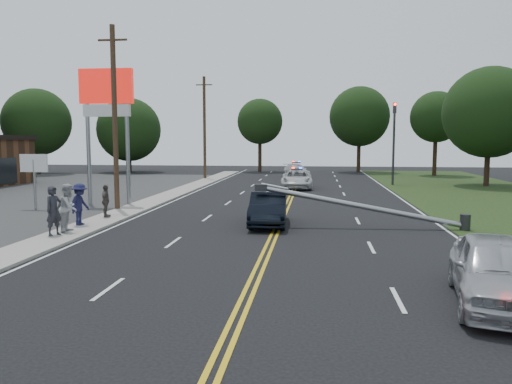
# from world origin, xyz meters

# --- Properties ---
(ground) EXTENTS (120.00, 120.00, 0.00)m
(ground) POSITION_xyz_m (0.00, 0.00, 0.00)
(ground) COLOR black
(ground) RESTS_ON ground
(sidewalk) EXTENTS (1.80, 70.00, 0.12)m
(sidewalk) POSITION_xyz_m (-8.40, 10.00, 0.06)
(sidewalk) COLOR gray
(sidewalk) RESTS_ON ground
(centerline_yellow) EXTENTS (0.36, 80.00, 0.00)m
(centerline_yellow) POSITION_xyz_m (0.00, 10.00, 0.01)
(centerline_yellow) COLOR gold
(centerline_yellow) RESTS_ON ground
(pylon_sign) EXTENTS (3.20, 0.35, 8.00)m
(pylon_sign) POSITION_xyz_m (-10.50, 14.00, 6.00)
(pylon_sign) COLOR gray
(pylon_sign) RESTS_ON ground
(small_sign) EXTENTS (1.60, 0.14, 3.10)m
(small_sign) POSITION_xyz_m (-14.00, 12.00, 2.33)
(small_sign) COLOR gray
(small_sign) RESTS_ON ground
(traffic_signal) EXTENTS (0.28, 0.41, 7.05)m
(traffic_signal) POSITION_xyz_m (8.30, 30.00, 4.21)
(traffic_signal) COLOR #2D2D30
(traffic_signal) RESTS_ON ground
(fallen_streetlight) EXTENTS (9.36, 0.44, 1.91)m
(fallen_streetlight) POSITION_xyz_m (4.19, 8.00, 0.92)
(fallen_streetlight) COLOR #2D2D30
(fallen_streetlight) RESTS_ON ground
(utility_pole_mid) EXTENTS (1.60, 0.28, 10.00)m
(utility_pole_mid) POSITION_xyz_m (-9.20, 12.00, 5.08)
(utility_pole_mid) COLOR #382619
(utility_pole_mid) RESTS_ON ground
(utility_pole_far) EXTENTS (1.60, 0.28, 10.00)m
(utility_pole_far) POSITION_xyz_m (-9.20, 34.00, 5.08)
(utility_pole_far) COLOR #382619
(utility_pole_far) RESTS_ON ground
(tree_4) EXTENTS (7.53, 7.53, 9.64)m
(tree_4) POSITION_xyz_m (-29.69, 39.23, 5.87)
(tree_4) COLOR black
(tree_4) RESTS_ON ground
(tree_5) EXTENTS (7.57, 7.57, 8.89)m
(tree_5) POSITION_xyz_m (-20.66, 43.75, 5.10)
(tree_5) COLOR black
(tree_5) RESTS_ON ground
(tree_6) EXTENTS (5.50, 5.50, 8.85)m
(tree_6) POSITION_xyz_m (-5.15, 46.50, 6.08)
(tree_6) COLOR black
(tree_6) RESTS_ON ground
(tree_7) EXTENTS (7.13, 7.13, 10.22)m
(tree_7) POSITION_xyz_m (6.77, 46.86, 6.65)
(tree_7) COLOR black
(tree_7) RESTS_ON ground
(tree_8) EXTENTS (5.52, 5.52, 9.11)m
(tree_8) POSITION_xyz_m (14.52, 42.07, 6.33)
(tree_8) COLOR black
(tree_8) RESTS_ON ground
(tree_9) EXTENTS (7.58, 7.58, 9.96)m
(tree_9) POSITION_xyz_m (16.00, 29.84, 6.16)
(tree_9) COLOR black
(tree_9) RESTS_ON ground
(crashed_sedan) EXTENTS (1.81, 4.66, 1.51)m
(crashed_sedan) POSITION_xyz_m (-0.47, 8.39, 0.76)
(crashed_sedan) COLOR black
(crashed_sedan) RESTS_ON ground
(waiting_sedan) EXTENTS (2.81, 5.15, 1.66)m
(waiting_sedan) POSITION_xyz_m (5.95, -2.06, 0.83)
(waiting_sedan) COLOR #AAACB2
(waiting_sedan) RESTS_ON ground
(emergency_a) EXTENTS (2.57, 5.31, 1.46)m
(emergency_a) POSITION_xyz_m (0.16, 25.93, 0.73)
(emergency_a) COLOR silver
(emergency_a) RESTS_ON ground
(emergency_b) EXTENTS (3.33, 5.04, 1.36)m
(emergency_b) POSITION_xyz_m (-0.36, 37.77, 0.68)
(emergency_b) COLOR silver
(emergency_b) RESTS_ON ground
(bystander_a) EXTENTS (0.71, 0.84, 1.97)m
(bystander_a) POSITION_xyz_m (-8.61, 4.25, 1.10)
(bystander_a) COLOR #25242C
(bystander_a) RESTS_ON sidewalk
(bystander_b) EXTENTS (0.87, 1.05, 1.98)m
(bystander_b) POSITION_xyz_m (-8.45, 5.13, 1.11)
(bystander_b) COLOR #ACADB1
(bystander_b) RESTS_ON sidewalk
(bystander_c) EXTENTS (0.83, 1.27, 1.85)m
(bystander_c) POSITION_xyz_m (-8.73, 6.69, 1.05)
(bystander_c) COLOR #191A3F
(bystander_c) RESTS_ON sidewalk
(bystander_d) EXTENTS (0.53, 0.99, 1.60)m
(bystander_d) POSITION_xyz_m (-8.54, 9.00, 0.92)
(bystander_d) COLOR #534A43
(bystander_d) RESTS_ON sidewalk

